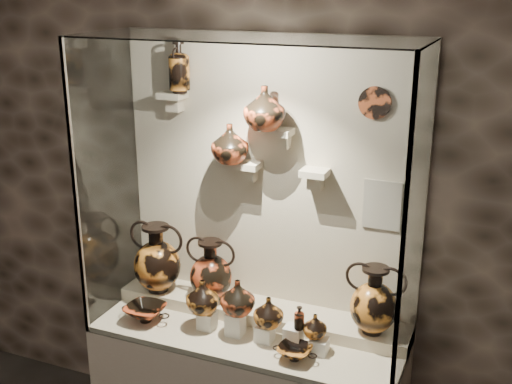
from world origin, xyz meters
TOP-DOWN VIEW (x-y plane):
  - wall_back at (0.00, 2.50)m, footprint 5.00×0.02m
  - front_tier at (0.00, 2.18)m, footprint 1.68×0.58m
  - rear_tier at (0.00, 2.35)m, footprint 1.70×0.25m
  - back_panel at (0.00, 2.50)m, footprint 1.70×0.03m
  - glass_front at (0.00, 1.88)m, footprint 1.70×0.01m
  - glass_left at (-0.85, 2.18)m, footprint 0.01×0.60m
  - glass_right at (0.85, 2.18)m, footprint 0.01×0.60m
  - glass_top at (0.00, 2.18)m, footprint 1.70×0.60m
  - frame_post_left at (-0.84, 1.89)m, footprint 0.02×0.02m
  - frame_post_right at (0.84, 1.89)m, footprint 0.02×0.02m
  - pedestal_a at (-0.22, 2.13)m, footprint 0.09×0.09m
  - pedestal_b at (-0.05, 2.13)m, footprint 0.09×0.09m
  - pedestal_c at (0.12, 2.13)m, footprint 0.09×0.09m
  - pedestal_d at (0.28, 2.13)m, footprint 0.09×0.09m
  - pedestal_e at (0.42, 2.13)m, footprint 0.09×0.09m
  - bracket_ul at (-0.55, 2.42)m, footprint 0.14×0.12m
  - bracket_ca at (-0.10, 2.42)m, footprint 0.14×0.12m
  - bracket_cb at (0.10, 2.42)m, footprint 0.10×0.12m
  - bracket_cc at (0.28, 2.42)m, footprint 0.14×0.12m
  - amphora_left at (-0.63, 2.30)m, footprint 0.41×0.41m
  - amphora_mid at (-0.29, 2.32)m, footprint 0.35×0.35m
  - amphora_right at (0.65, 2.32)m, footprint 0.36×0.36m
  - jug_a at (-0.24, 2.12)m, footprint 0.21×0.21m
  - jug_b at (-0.03, 2.13)m, footprint 0.19×0.19m
  - jug_c at (0.14, 2.13)m, footprint 0.18×0.18m
  - jug_e at (0.39, 2.14)m, footprint 0.16×0.16m
  - lekythos_small at (0.32, 2.11)m, footprint 0.07×0.07m
  - kylix_left at (-0.57, 2.07)m, footprint 0.35×0.32m
  - kylix_right at (0.33, 2.02)m, footprint 0.27×0.25m
  - lekythos_tall at (-0.49, 2.41)m, footprint 0.14×0.14m
  - ovoid_vase_a at (-0.18, 2.37)m, footprint 0.25×0.25m
  - ovoid_vase_b at (0.02, 2.36)m, footprint 0.28×0.28m
  - wall_plate at (0.56, 2.47)m, footprint 0.16×0.02m
  - info_placard at (0.63, 2.47)m, footprint 0.20×0.01m

SIDE VIEW (x-z plane):
  - front_tier at x=0.00m, z-range 0.80..0.83m
  - rear_tier at x=0.00m, z-range 0.80..0.90m
  - pedestal_e at x=0.42m, z-range 0.83..0.91m
  - kylix_right at x=0.33m, z-range 0.83..0.92m
  - pedestal_c at x=0.12m, z-range 0.83..0.92m
  - pedestal_a at x=-0.22m, z-range 0.83..0.93m
  - kylix_left at x=-0.57m, z-range 0.83..0.94m
  - pedestal_d at x=0.28m, z-range 0.83..0.95m
  - pedestal_b at x=-0.05m, z-range 0.83..0.96m
  - jug_e at x=0.39m, z-range 0.91..1.04m
  - jug_c at x=0.14m, z-range 0.92..1.09m
  - lekythos_small at x=0.32m, z-range 0.95..1.09m
  - jug_a at x=-0.24m, z-range 0.93..1.12m
  - jug_b at x=-0.03m, z-range 0.96..1.15m
  - amphora_mid at x=-0.29m, z-range 0.90..1.26m
  - amphora_right at x=0.65m, z-range 0.90..1.27m
  - amphora_left at x=-0.63m, z-range 0.90..1.32m
  - info_placard at x=0.63m, z-range 1.42..1.68m
  - wall_back at x=0.00m, z-range 0.00..3.20m
  - back_panel at x=0.00m, z-range 0.80..2.40m
  - glass_front at x=0.00m, z-range 0.80..2.40m
  - glass_left at x=-0.85m, z-range 0.80..2.40m
  - glass_right at x=0.85m, z-range 0.80..2.40m
  - frame_post_left at x=-0.84m, z-range 0.80..2.40m
  - frame_post_right at x=0.84m, z-range 0.80..2.40m
  - bracket_ca at x=-0.10m, z-range 1.68..1.72m
  - bracket_cc at x=0.28m, z-range 1.68..1.72m
  - ovoid_vase_a at x=-0.18m, z-range 1.72..1.93m
  - bracket_cb at x=0.10m, z-range 1.88..1.92m
  - ovoid_vase_b at x=0.02m, z-range 1.92..2.15m
  - bracket_ul at x=-0.55m, z-range 2.03..2.07m
  - wall_plate at x=0.56m, z-range 2.00..2.16m
  - lekythos_tall at x=-0.49m, z-range 2.07..2.38m
  - glass_top at x=0.00m, z-range 2.39..2.40m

